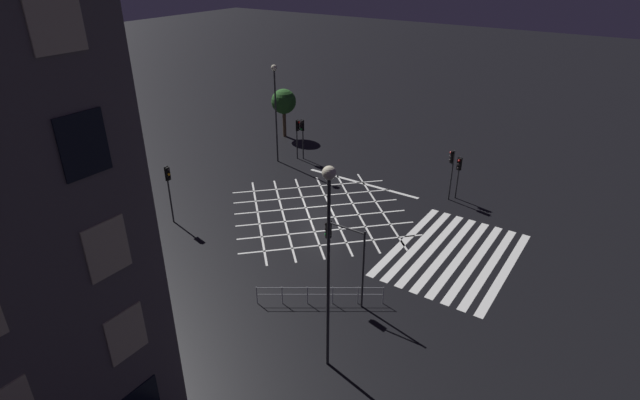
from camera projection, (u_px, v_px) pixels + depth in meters
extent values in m
plane|color=black|center=(320.00, 212.00, 35.44)|extent=(200.00, 200.00, 0.00)
cube|color=silver|center=(406.00, 240.00, 32.09)|extent=(9.82, 0.50, 0.01)
cube|color=silver|center=(419.00, 244.00, 31.64)|extent=(9.82, 0.50, 0.01)
cube|color=silver|center=(432.00, 248.00, 31.19)|extent=(9.82, 0.50, 0.01)
cube|color=silver|center=(446.00, 252.00, 30.74)|extent=(9.82, 0.50, 0.01)
cube|color=silver|center=(460.00, 257.00, 30.29)|extent=(9.82, 0.50, 0.01)
cube|color=silver|center=(475.00, 261.00, 29.84)|extent=(9.82, 0.50, 0.01)
cube|color=silver|center=(490.00, 266.00, 29.40)|extent=(9.82, 0.50, 0.01)
cube|color=silver|center=(505.00, 271.00, 28.95)|extent=(9.82, 0.50, 0.01)
cube|color=silver|center=(379.00, 207.00, 36.18)|extent=(8.58, 8.58, 0.01)
cube|color=silver|center=(333.00, 244.00, 31.61)|extent=(8.58, 8.58, 0.01)
cube|color=silver|center=(356.00, 209.00, 35.88)|extent=(8.58, 8.58, 0.01)
cube|color=silver|center=(327.00, 230.00, 33.14)|extent=(8.58, 8.58, 0.01)
cube|color=silver|center=(332.00, 211.00, 35.59)|extent=(8.58, 8.58, 0.01)
cube|color=silver|center=(322.00, 218.00, 34.67)|extent=(8.58, 8.58, 0.01)
cube|color=silver|center=(308.00, 213.00, 35.29)|extent=(8.58, 8.58, 0.01)
cube|color=silver|center=(318.00, 207.00, 36.20)|extent=(8.58, 8.58, 0.01)
cube|color=silver|center=(283.00, 216.00, 34.99)|extent=(8.58, 8.58, 0.01)
cube|color=silver|center=(313.00, 196.00, 37.73)|extent=(8.58, 8.58, 0.01)
cube|color=silver|center=(259.00, 218.00, 34.69)|extent=(8.58, 8.58, 0.01)
cube|color=silver|center=(309.00, 187.00, 39.26)|extent=(8.58, 8.58, 0.01)
cube|color=silver|center=(362.00, 183.00, 39.85)|extent=(0.30, 9.82, 0.01)
cube|color=beige|center=(127.00, 334.00, 16.52)|extent=(1.40, 0.06, 1.80)
cube|color=beige|center=(107.00, 249.00, 15.02)|extent=(1.40, 0.06, 1.80)
cube|color=black|center=(84.00, 145.00, 13.52)|extent=(1.40, 0.06, 1.80)
cube|color=beige|center=(54.00, 15.00, 12.02)|extent=(1.40, 0.06, 1.80)
cylinder|color=#2D2D30|center=(363.00, 270.00, 25.08)|extent=(0.11, 0.11, 4.55)
cylinder|color=#2D2D30|center=(346.00, 228.00, 24.65)|extent=(0.09, 2.12, 0.09)
cube|color=black|center=(328.00, 230.00, 25.38)|extent=(0.28, 0.16, 0.90)
sphere|color=black|center=(326.00, 224.00, 25.30)|extent=(0.18, 0.18, 0.18)
sphere|color=black|center=(326.00, 229.00, 25.44)|extent=(0.18, 0.18, 0.18)
sphere|color=green|center=(326.00, 234.00, 25.57)|extent=(0.18, 0.18, 0.18)
cube|color=black|center=(330.00, 230.00, 25.34)|extent=(0.36, 0.02, 0.98)
cylinder|color=#2D2D30|center=(303.00, 139.00, 43.69)|extent=(0.11, 0.11, 3.62)
cube|color=black|center=(302.00, 125.00, 43.00)|extent=(0.16, 0.28, 0.90)
sphere|color=black|center=(301.00, 122.00, 42.79)|extent=(0.18, 0.18, 0.18)
sphere|color=black|center=(301.00, 126.00, 42.92)|extent=(0.18, 0.18, 0.18)
sphere|color=green|center=(301.00, 129.00, 43.06)|extent=(0.18, 0.18, 0.18)
cube|color=black|center=(302.00, 125.00, 43.07)|extent=(0.02, 0.36, 0.98)
cylinder|color=#2D2D30|center=(297.00, 139.00, 43.73)|extent=(0.11, 0.11, 3.59)
cube|color=black|center=(298.00, 126.00, 43.08)|extent=(0.28, 0.16, 0.90)
sphere|color=red|center=(299.00, 122.00, 42.89)|extent=(0.18, 0.18, 0.18)
sphere|color=black|center=(299.00, 126.00, 43.03)|extent=(0.18, 0.18, 0.18)
sphere|color=black|center=(299.00, 129.00, 43.16)|extent=(0.18, 0.18, 0.18)
cube|color=black|center=(297.00, 125.00, 43.13)|extent=(0.36, 0.02, 0.98)
cylinder|color=#2D2D30|center=(170.00, 195.00, 33.26)|extent=(0.11, 0.11, 4.13)
cube|color=black|center=(168.00, 174.00, 32.49)|extent=(0.28, 0.16, 0.90)
sphere|color=black|center=(168.00, 170.00, 32.30)|extent=(0.18, 0.18, 0.18)
sphere|color=orange|center=(169.00, 174.00, 32.44)|extent=(0.18, 0.18, 0.18)
sphere|color=black|center=(170.00, 178.00, 32.57)|extent=(0.18, 0.18, 0.18)
cube|color=black|center=(167.00, 173.00, 32.54)|extent=(0.36, 0.02, 0.98)
cylinder|color=#2D2D30|center=(451.00, 176.00, 36.38)|extent=(0.11, 0.11, 3.89)
cube|color=black|center=(452.00, 157.00, 35.80)|extent=(0.28, 0.16, 0.90)
sphere|color=red|center=(451.00, 153.00, 35.72)|extent=(0.18, 0.18, 0.18)
sphere|color=black|center=(451.00, 156.00, 35.86)|extent=(0.18, 0.18, 0.18)
sphere|color=black|center=(450.00, 160.00, 35.99)|extent=(0.18, 0.18, 0.18)
cube|color=black|center=(453.00, 157.00, 35.75)|extent=(0.36, 0.02, 0.98)
cylinder|color=#2D2D30|center=(458.00, 178.00, 36.75)|extent=(0.11, 0.11, 3.29)
cube|color=black|center=(459.00, 164.00, 36.13)|extent=(0.16, 0.28, 0.90)
sphere|color=red|center=(459.00, 161.00, 35.91)|extent=(0.18, 0.18, 0.18)
sphere|color=black|center=(458.00, 165.00, 36.05)|extent=(0.18, 0.18, 0.18)
sphere|color=black|center=(458.00, 168.00, 36.18)|extent=(0.18, 0.18, 0.18)
cube|color=black|center=(459.00, 164.00, 36.20)|extent=(0.02, 0.36, 0.98)
cylinder|color=#2D2D30|center=(276.00, 117.00, 42.15)|extent=(0.14, 0.14, 8.00)
sphere|color=#F4EAC6|center=(274.00, 68.00, 40.28)|extent=(0.51, 0.51, 0.51)
cylinder|color=#2D2D30|center=(328.00, 280.00, 20.43)|extent=(0.14, 0.14, 9.23)
sphere|color=#F4EAC6|center=(329.00, 173.00, 18.28)|extent=(0.54, 0.54, 0.54)
cylinder|color=brown|center=(82.00, 213.00, 32.93)|extent=(0.35, 0.35, 2.30)
sphere|color=#285B23|center=(75.00, 183.00, 31.95)|extent=(2.72, 2.72, 2.72)
cylinder|color=brown|center=(284.00, 123.00, 49.23)|extent=(0.34, 0.34, 2.64)
sphere|color=#285B23|center=(284.00, 101.00, 48.23)|extent=(2.40, 2.40, 2.40)
cylinder|color=#9EA0A5|center=(257.00, 295.00, 26.09)|extent=(0.05, 0.05, 1.05)
cylinder|color=#9EA0A5|center=(282.00, 295.00, 26.09)|extent=(0.05, 0.05, 1.05)
cylinder|color=#9EA0A5|center=(307.00, 295.00, 26.09)|extent=(0.05, 0.05, 1.05)
cylinder|color=#9EA0A5|center=(333.00, 295.00, 26.09)|extent=(0.05, 0.05, 1.05)
cylinder|color=#9EA0A5|center=(358.00, 295.00, 26.09)|extent=(0.05, 0.05, 1.05)
cylinder|color=#9EA0A5|center=(383.00, 295.00, 26.09)|extent=(0.05, 0.05, 1.05)
cylinder|color=#9EA0A5|center=(320.00, 288.00, 25.87)|extent=(3.73, 5.51, 0.04)
cylinder|color=#9EA0A5|center=(320.00, 294.00, 26.07)|extent=(3.73, 5.51, 0.04)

